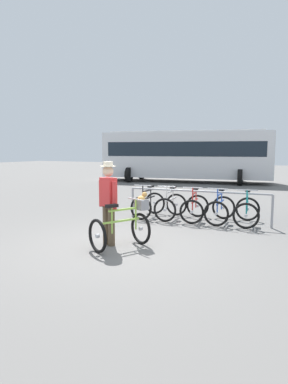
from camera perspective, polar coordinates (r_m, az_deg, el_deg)
ground_plane at (r=7.10m, az=-4.44°, el=-8.98°), size 80.00×80.00×0.00m
bike_rack_rail at (r=9.34m, az=8.87°, el=-0.86°), size 3.90×0.31×0.88m
racked_bike_black at (r=10.02m, az=0.71°, el=-2.07°), size 0.70×1.13×0.97m
racked_bike_white at (r=9.78m, az=4.51°, el=-2.32°), size 0.72×1.12×0.97m
racked_bike_red at (r=9.59m, az=8.49°, el=-2.56°), size 0.82×1.19×0.97m
racked_bike_blue at (r=9.44m, az=12.61°, el=-2.81°), size 0.72×1.11×0.97m
racked_bike_teal at (r=9.35m, az=16.84°, el=-3.04°), size 0.80×1.17×0.97m
featured_bicycle at (r=6.88m, az=-3.18°, el=-5.31°), size 1.07×1.26×1.09m
person_with_featured_bike at (r=7.00m, az=-5.99°, el=-1.29°), size 0.50×0.32×1.72m
bus_distant at (r=20.99m, az=7.05°, el=6.43°), size 10.27×4.42×3.08m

